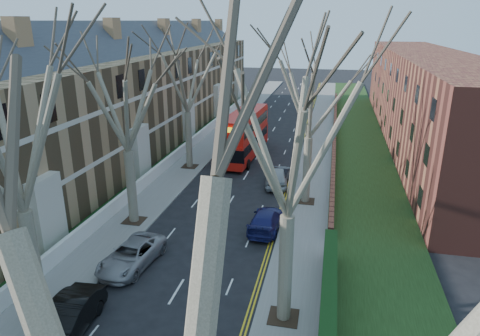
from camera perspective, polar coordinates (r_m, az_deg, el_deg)
The scene contains 17 objects.
pavement_left at distance 51.30m, azimuth -3.07°, elevation 4.05°, with size 3.00×102.00×0.12m, color slate.
pavement_right at distance 49.57m, azimuth 10.45°, elevation 3.22°, with size 3.00×102.00×0.12m, color slate.
terrace_left at distance 45.59m, azimuth -15.34°, elevation 8.55°, with size 9.70×78.00×13.60m.
flats_right at distance 53.39m, azimuth 23.47°, elevation 8.52°, with size 13.97×54.00×10.00m.
front_wall_left at distance 44.32m, azimuth -7.87°, elevation 2.22°, with size 0.30×78.00×1.00m.
grass_verge_right at distance 49.64m, azimuth 15.65°, elevation 2.95°, with size 6.00×102.00×0.06m.
tree_left_mid at distance 20.00m, azimuth -28.58°, elevation 5.89°, with size 10.50×10.50×14.71m.
tree_left_far at distance 28.24m, azimuth -15.39°, elevation 10.08°, with size 10.15×10.15×14.22m.
tree_left_dist at distance 39.15m, azimuth -7.25°, elevation 13.40°, with size 10.50×10.50×14.71m.
tree_right_mid at distance 17.24m, azimuth 6.85°, elevation 6.30°, with size 10.50×10.50×14.71m.
tree_right_far at distance 31.06m, azimuth 9.53°, elevation 11.25°, with size 10.15×10.15×14.22m.
double_decker_bus at distance 43.41m, azimuth 0.63°, elevation 4.29°, with size 3.21×11.09×4.59m.
car_left_mid at distance 21.55m, azimuth -22.00°, elevation -18.17°, with size 1.63×4.69×1.54m, color black.
car_left_far at distance 25.60m, azimuth -14.24°, elevation -11.19°, with size 2.25×4.89×1.36m, color gray.
car_right_near at distance 28.89m, azimuth 3.48°, elevation -6.93°, with size 1.90×4.68×1.36m, color navy.
car_right_mid at distance 36.48m, azimuth 4.91°, elevation -1.12°, with size 1.84×4.58×1.56m, color #9FA4A8.
car_right_far at distance 37.51m, azimuth 5.70°, elevation -0.80°, with size 1.36×3.89×1.28m, color black.
Camera 1 is at (7.28, -8.75, 13.32)m, focal length 32.00 mm.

